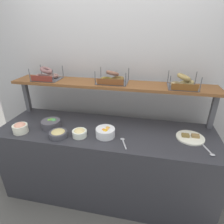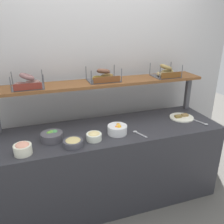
{
  "view_description": "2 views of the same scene",
  "coord_description": "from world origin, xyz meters",
  "px_view_note": "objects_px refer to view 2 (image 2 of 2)",
  "views": [
    {
      "loc": [
        0.4,
        -1.62,
        1.84
      ],
      "look_at": [
        0.05,
        0.09,
        1.02
      ],
      "focal_mm": 29.59,
      "sensor_mm": 36.0,
      "label": 1
    },
    {
      "loc": [
        -0.69,
        -2.06,
        1.9
      ],
      "look_at": [
        0.01,
        0.01,
        1.03
      ],
      "focal_mm": 38.11,
      "sensor_mm": 36.0,
      "label": 2
    }
  ],
  "objects_px": {
    "serving_spoon_near_plate": "(203,123)",
    "bagel_basket_cinnamon_raisin": "(103,77)",
    "bowl_lox_spread": "(23,148)",
    "bowl_hummus": "(73,142)",
    "bowl_veggie_mix": "(52,136)",
    "bagel_basket_everything": "(165,72)",
    "bowl_fruit_salad": "(117,129)",
    "serving_spoon_by_edge": "(138,133)",
    "bowl_egg_salad": "(94,136)",
    "serving_plate_white": "(182,117)",
    "bagel_basket_poppy": "(28,83)"
  },
  "relations": [
    {
      "from": "serving_spoon_near_plate",
      "to": "bagel_basket_cinnamon_raisin",
      "type": "bearing_deg",
      "value": 153.56
    },
    {
      "from": "bowl_fruit_salad",
      "to": "bowl_veggie_mix",
      "type": "bearing_deg",
      "value": 174.06
    },
    {
      "from": "serving_spoon_by_edge",
      "to": "bagel_basket_cinnamon_raisin",
      "type": "relative_size",
      "value": 0.51
    },
    {
      "from": "serving_plate_white",
      "to": "bagel_basket_everything",
      "type": "distance_m",
      "value": 0.54
    },
    {
      "from": "bagel_basket_cinnamon_raisin",
      "to": "bagel_basket_poppy",
      "type": "bearing_deg",
      "value": -178.11
    },
    {
      "from": "bowl_veggie_mix",
      "to": "bagel_basket_cinnamon_raisin",
      "type": "relative_size",
      "value": 0.6
    },
    {
      "from": "serving_plate_white",
      "to": "bagel_basket_cinnamon_raisin",
      "type": "relative_size",
      "value": 0.81
    },
    {
      "from": "serving_plate_white",
      "to": "bowl_fruit_salad",
      "type": "bearing_deg",
      "value": -170.88
    },
    {
      "from": "bagel_basket_cinnamon_raisin",
      "to": "serving_spoon_near_plate",
      "type": "bearing_deg",
      "value": -26.44
    },
    {
      "from": "bagel_basket_everything",
      "to": "bowl_fruit_salad",
      "type": "bearing_deg",
      "value": -152.38
    },
    {
      "from": "bowl_hummus",
      "to": "serving_plate_white",
      "type": "relative_size",
      "value": 0.66
    },
    {
      "from": "serving_spoon_near_plate",
      "to": "bagel_basket_everything",
      "type": "height_order",
      "value": "bagel_basket_everything"
    },
    {
      "from": "serving_spoon_by_edge",
      "to": "serving_plate_white",
      "type": "bearing_deg",
      "value": 17.6
    },
    {
      "from": "serving_spoon_by_edge",
      "to": "bagel_basket_everything",
      "type": "height_order",
      "value": "bagel_basket_everything"
    },
    {
      "from": "serving_plate_white",
      "to": "serving_spoon_by_edge",
      "type": "height_order",
      "value": "serving_plate_white"
    },
    {
      "from": "bowl_veggie_mix",
      "to": "serving_spoon_near_plate",
      "type": "bearing_deg",
      "value": -5.02
    },
    {
      "from": "serving_spoon_by_edge",
      "to": "bowl_hummus",
      "type": "bearing_deg",
      "value": -176.83
    },
    {
      "from": "bowl_fruit_salad",
      "to": "serving_spoon_by_edge",
      "type": "bearing_deg",
      "value": -19.76
    },
    {
      "from": "bowl_fruit_salad",
      "to": "serving_spoon_near_plate",
      "type": "bearing_deg",
      "value": -4.42
    },
    {
      "from": "bagel_basket_poppy",
      "to": "bagel_basket_everything",
      "type": "height_order",
      "value": "bagel_basket_poppy"
    },
    {
      "from": "bowl_veggie_mix",
      "to": "bowl_lox_spread",
      "type": "distance_m",
      "value": 0.3
    },
    {
      "from": "bowl_lox_spread",
      "to": "bowl_fruit_salad",
      "type": "bearing_deg",
      "value": 6.83
    },
    {
      "from": "bowl_veggie_mix",
      "to": "bowl_fruit_salad",
      "type": "relative_size",
      "value": 1.05
    },
    {
      "from": "bowl_veggie_mix",
      "to": "serving_spoon_by_edge",
      "type": "xyz_separation_m",
      "value": [
        0.8,
        -0.13,
        -0.03
      ]
    },
    {
      "from": "bowl_veggie_mix",
      "to": "bowl_hummus",
      "type": "relative_size",
      "value": 1.14
    },
    {
      "from": "bowl_egg_salad",
      "to": "bowl_fruit_salad",
      "type": "distance_m",
      "value": 0.25
    },
    {
      "from": "bagel_basket_everything",
      "to": "bagel_basket_cinnamon_raisin",
      "type": "bearing_deg",
      "value": 177.3
    },
    {
      "from": "bowl_egg_salad",
      "to": "bowl_lox_spread",
      "type": "bearing_deg",
      "value": -175.35
    },
    {
      "from": "bowl_fruit_salad",
      "to": "serving_spoon_near_plate",
      "type": "relative_size",
      "value": 1.11
    },
    {
      "from": "serving_plate_white",
      "to": "serving_spoon_by_edge",
      "type": "relative_size",
      "value": 1.57
    },
    {
      "from": "bowl_lox_spread",
      "to": "bowl_hummus",
      "type": "xyz_separation_m",
      "value": [
        0.41,
        0.0,
        -0.02
      ]
    },
    {
      "from": "bowl_fruit_salad",
      "to": "bagel_basket_everything",
      "type": "relative_size",
      "value": 0.67
    },
    {
      "from": "bowl_lox_spread",
      "to": "bowl_veggie_mix",
      "type": "bearing_deg",
      "value": 33.79
    },
    {
      "from": "bagel_basket_everything",
      "to": "bowl_veggie_mix",
      "type": "bearing_deg",
      "value": -166.99
    },
    {
      "from": "bowl_fruit_salad",
      "to": "serving_plate_white",
      "type": "distance_m",
      "value": 0.82
    },
    {
      "from": "serving_spoon_by_edge",
      "to": "bagel_basket_everything",
      "type": "relative_size",
      "value": 0.59
    },
    {
      "from": "bowl_fruit_salad",
      "to": "bagel_basket_cinnamon_raisin",
      "type": "distance_m",
      "value": 0.59
    },
    {
      "from": "serving_spoon_by_edge",
      "to": "bagel_basket_poppy",
      "type": "bearing_deg",
      "value": 155.11
    },
    {
      "from": "bowl_egg_salad",
      "to": "serving_plate_white",
      "type": "relative_size",
      "value": 0.54
    },
    {
      "from": "bowl_lox_spread",
      "to": "bowl_fruit_salad",
      "type": "relative_size",
      "value": 0.78
    },
    {
      "from": "bowl_hummus",
      "to": "serving_spoon_by_edge",
      "type": "bearing_deg",
      "value": 3.17
    },
    {
      "from": "bowl_fruit_salad",
      "to": "bagel_basket_cinnamon_raisin",
      "type": "relative_size",
      "value": 0.58
    },
    {
      "from": "bowl_lox_spread",
      "to": "bowl_hummus",
      "type": "relative_size",
      "value": 0.85
    },
    {
      "from": "bowl_egg_salad",
      "to": "bowl_fruit_salad",
      "type": "xyz_separation_m",
      "value": [
        0.25,
        0.05,
        0.01
      ]
    },
    {
      "from": "bagel_basket_poppy",
      "to": "bowl_egg_salad",
      "type": "bearing_deg",
      "value": -39.5
    },
    {
      "from": "bowl_veggie_mix",
      "to": "bagel_basket_cinnamon_raisin",
      "type": "height_order",
      "value": "bagel_basket_cinnamon_raisin"
    },
    {
      "from": "bowl_lox_spread",
      "to": "serving_plate_white",
      "type": "height_order",
      "value": "bowl_lox_spread"
    },
    {
      "from": "bowl_veggie_mix",
      "to": "bagel_basket_everything",
      "type": "height_order",
      "value": "bagel_basket_everything"
    },
    {
      "from": "bowl_veggie_mix",
      "to": "bagel_basket_everything",
      "type": "relative_size",
      "value": 0.7
    },
    {
      "from": "bowl_fruit_salad",
      "to": "serving_plate_white",
      "type": "bearing_deg",
      "value": 9.12
    }
  ]
}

